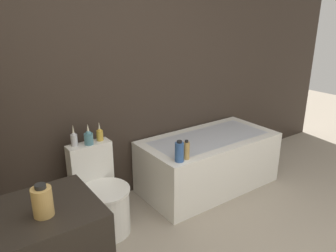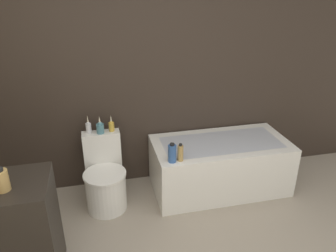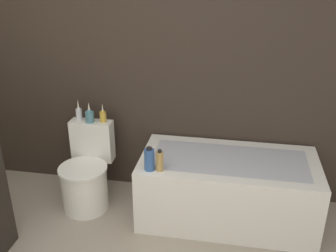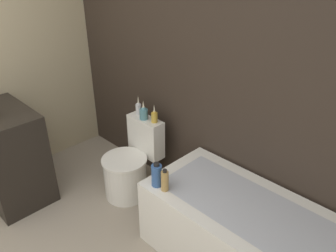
{
  "view_description": "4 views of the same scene",
  "coord_description": "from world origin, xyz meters",
  "px_view_note": "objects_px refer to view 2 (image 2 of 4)",
  "views": [
    {
      "loc": [
        -1.38,
        -0.6,
        1.81
      ],
      "look_at": [
        0.12,
        1.49,
        0.91
      ],
      "focal_mm": 35.0,
      "sensor_mm": 36.0,
      "label": 1
    },
    {
      "loc": [
        -0.43,
        -1.16,
        2.16
      ],
      "look_at": [
        0.22,
        1.66,
        0.85
      ],
      "focal_mm": 35.0,
      "sensor_mm": 36.0,
      "label": 2
    },
    {
      "loc": [
        0.83,
        -1.12,
        2.13
      ],
      "look_at": [
        0.34,
        1.59,
        0.89
      ],
      "focal_mm": 42.0,
      "sensor_mm": 36.0,
      "label": 3
    },
    {
      "loc": [
        1.65,
        0.14,
        2.1
      ],
      "look_at": [
        0.26,
        1.55,
        1.05
      ],
      "focal_mm": 35.0,
      "sensor_mm": 36.0,
      "label": 4
    }
  ],
  "objects_px": {
    "bathtub": "(220,165)",
    "vase_gold": "(88,127)",
    "toilet": "(105,181)",
    "vase_bronze": "(111,126)",
    "soap_bottle_glass": "(1,180)",
    "vase_silver": "(100,127)",
    "shampoo_bottle_short": "(180,153)",
    "shampoo_bottle_tall": "(172,153)"
  },
  "relations": [
    {
      "from": "vase_bronze",
      "to": "shampoo_bottle_tall",
      "type": "distance_m",
      "value": 0.72
    },
    {
      "from": "bathtub",
      "to": "vase_gold",
      "type": "relative_size",
      "value": 7.57
    },
    {
      "from": "bathtub",
      "to": "soap_bottle_glass",
      "type": "bearing_deg",
      "value": -154.6
    },
    {
      "from": "toilet",
      "to": "soap_bottle_glass",
      "type": "height_order",
      "value": "soap_bottle_glass"
    },
    {
      "from": "toilet",
      "to": "vase_silver",
      "type": "distance_m",
      "value": 0.55
    },
    {
      "from": "vase_gold",
      "to": "vase_bronze",
      "type": "bearing_deg",
      "value": -2.17
    },
    {
      "from": "toilet",
      "to": "vase_silver",
      "type": "relative_size",
      "value": 3.93
    },
    {
      "from": "vase_bronze",
      "to": "shampoo_bottle_tall",
      "type": "bearing_deg",
      "value": -41.88
    },
    {
      "from": "soap_bottle_glass",
      "to": "vase_gold",
      "type": "relative_size",
      "value": 0.86
    },
    {
      "from": "soap_bottle_glass",
      "to": "vase_gold",
      "type": "bearing_deg",
      "value": 63.71
    },
    {
      "from": "vase_bronze",
      "to": "vase_gold",
      "type": "bearing_deg",
      "value": 177.83
    },
    {
      "from": "vase_silver",
      "to": "vase_bronze",
      "type": "xyz_separation_m",
      "value": [
        0.11,
        0.03,
        -0.01
      ]
    },
    {
      "from": "shampoo_bottle_tall",
      "to": "toilet",
      "type": "bearing_deg",
      "value": 158.76
    },
    {
      "from": "bathtub",
      "to": "vase_silver",
      "type": "bearing_deg",
      "value": 172.33
    },
    {
      "from": "vase_gold",
      "to": "vase_silver",
      "type": "bearing_deg",
      "value": -17.88
    },
    {
      "from": "vase_bronze",
      "to": "bathtub",
      "type": "bearing_deg",
      "value": -9.82
    },
    {
      "from": "shampoo_bottle_tall",
      "to": "shampoo_bottle_short",
      "type": "height_order",
      "value": "shampoo_bottle_tall"
    },
    {
      "from": "vase_bronze",
      "to": "toilet",
      "type": "bearing_deg",
      "value": -117.25
    },
    {
      "from": "shampoo_bottle_short",
      "to": "toilet",
      "type": "bearing_deg",
      "value": 161.2
    },
    {
      "from": "toilet",
      "to": "vase_bronze",
      "type": "bearing_deg",
      "value": 62.75
    },
    {
      "from": "vase_gold",
      "to": "vase_bronze",
      "type": "relative_size",
      "value": 1.1
    },
    {
      "from": "soap_bottle_glass",
      "to": "vase_silver",
      "type": "distance_m",
      "value": 1.27
    },
    {
      "from": "soap_bottle_glass",
      "to": "vase_bronze",
      "type": "height_order",
      "value": "soap_bottle_glass"
    },
    {
      "from": "shampoo_bottle_tall",
      "to": "vase_bronze",
      "type": "bearing_deg",
      "value": 138.12
    },
    {
      "from": "shampoo_bottle_tall",
      "to": "shampoo_bottle_short",
      "type": "relative_size",
      "value": 1.09
    },
    {
      "from": "toilet",
      "to": "soap_bottle_glass",
      "type": "xyz_separation_m",
      "value": [
        -0.66,
        -0.88,
        0.68
      ]
    },
    {
      "from": "bathtub",
      "to": "shampoo_bottle_short",
      "type": "xyz_separation_m",
      "value": [
        -0.53,
        -0.27,
        0.36
      ]
    },
    {
      "from": "toilet",
      "to": "vase_bronze",
      "type": "xyz_separation_m",
      "value": [
        0.11,
        0.22,
        0.51
      ]
    },
    {
      "from": "vase_bronze",
      "to": "shampoo_bottle_short",
      "type": "height_order",
      "value": "vase_bronze"
    },
    {
      "from": "vase_silver",
      "to": "shampoo_bottle_tall",
      "type": "height_order",
      "value": "vase_silver"
    },
    {
      "from": "vase_silver",
      "to": "shampoo_bottle_tall",
      "type": "bearing_deg",
      "value": -34.68
    },
    {
      "from": "toilet",
      "to": "shampoo_bottle_tall",
      "type": "relative_size",
      "value": 3.76
    },
    {
      "from": "toilet",
      "to": "vase_bronze",
      "type": "height_order",
      "value": "vase_bronze"
    },
    {
      "from": "bathtub",
      "to": "vase_gold",
      "type": "xyz_separation_m",
      "value": [
        -1.36,
        0.2,
        0.51
      ]
    },
    {
      "from": "vase_silver",
      "to": "vase_bronze",
      "type": "height_order",
      "value": "vase_silver"
    },
    {
      "from": "shampoo_bottle_tall",
      "to": "soap_bottle_glass",
      "type": "bearing_deg",
      "value": -154.08
    },
    {
      "from": "soap_bottle_glass",
      "to": "shampoo_bottle_short",
      "type": "xyz_separation_m",
      "value": [
        1.38,
        0.64,
        -0.31
      ]
    },
    {
      "from": "soap_bottle_glass",
      "to": "shampoo_bottle_tall",
      "type": "distance_m",
      "value": 1.48
    },
    {
      "from": "vase_silver",
      "to": "shampoo_bottle_tall",
      "type": "xyz_separation_m",
      "value": [
        0.64,
        -0.44,
        -0.14
      ]
    },
    {
      "from": "shampoo_bottle_short",
      "to": "soap_bottle_glass",
      "type": "bearing_deg",
      "value": -155.32
    },
    {
      "from": "bathtub",
      "to": "vase_bronze",
      "type": "distance_m",
      "value": 1.25
    },
    {
      "from": "vase_gold",
      "to": "vase_silver",
      "type": "distance_m",
      "value": 0.12
    }
  ]
}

